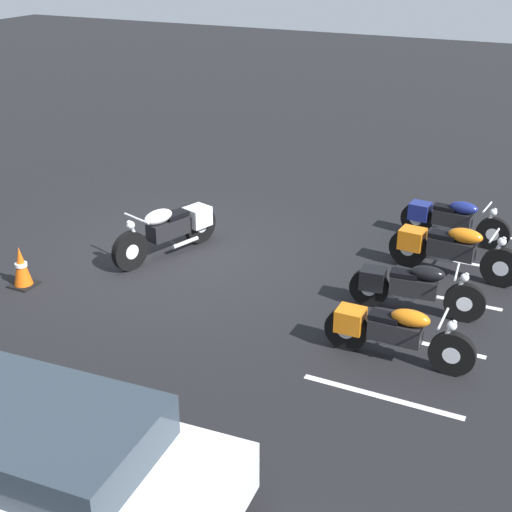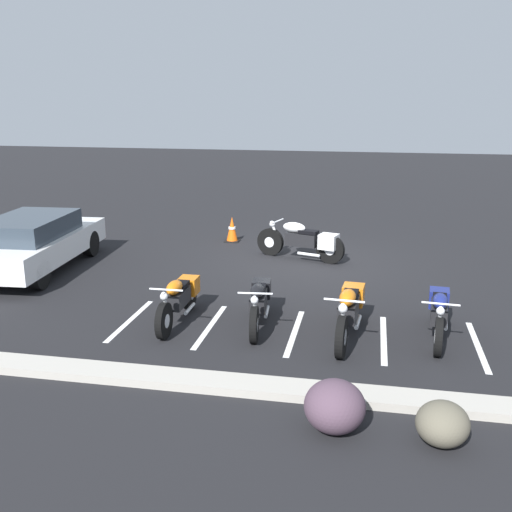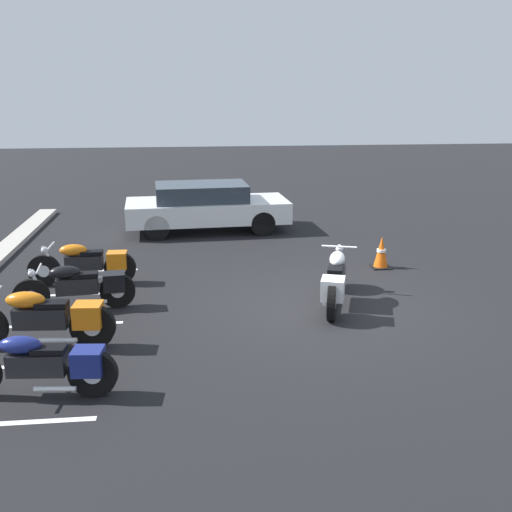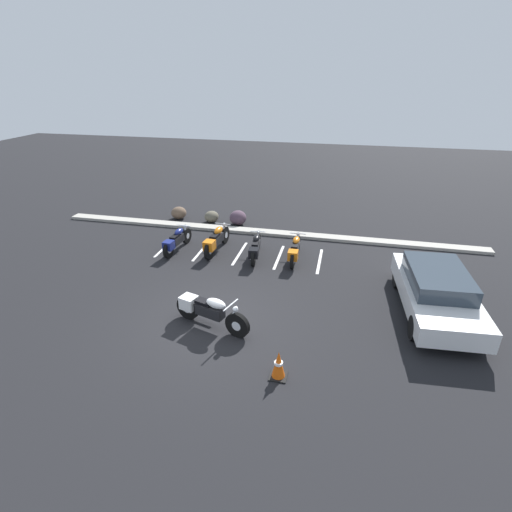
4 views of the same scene
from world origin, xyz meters
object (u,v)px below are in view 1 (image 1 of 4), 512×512
object	(u,v)px
motorcycle_white_featured	(171,228)
parked_bike_3	(391,331)
car_white	(26,459)
traffic_cone	(21,268)
parked_bike_0	(449,219)
parked_bike_1	(448,248)
parked_bike_2	(410,287)

from	to	relation	value
motorcycle_white_featured	parked_bike_3	distance (m)	4.88
parked_bike_3	car_white	size ratio (longest dim) A/B	0.47
motorcycle_white_featured	traffic_cone	xyz separation A→B (m)	(2.19, -1.54, -0.16)
motorcycle_white_featured	parked_bike_0	bearing A→B (deg)	140.00
parked_bike_3	parked_bike_1	bearing A→B (deg)	87.46
motorcycle_white_featured	traffic_cone	bearing A→B (deg)	-17.48
parked_bike_3	traffic_cone	distance (m)	6.13
parked_bike_0	parked_bike_1	world-z (taller)	parked_bike_1
motorcycle_white_featured	parked_bike_2	bearing A→B (deg)	103.91
parked_bike_0	parked_bike_1	distance (m)	1.52
motorcycle_white_featured	parked_bike_3	size ratio (longest dim) A/B	1.08
parked_bike_0	traffic_cone	distance (m)	7.77
parked_bike_0	motorcycle_white_featured	bearing A→B (deg)	-142.36
parked_bike_2	parked_bike_3	distance (m)	1.44
motorcycle_white_featured	parked_bike_3	bearing A→B (deg)	86.94
parked_bike_0	parked_bike_1	size ratio (longest dim) A/B	0.92
parked_bike_1	car_white	size ratio (longest dim) A/B	0.52
traffic_cone	parked_bike_0	bearing A→B (deg)	129.96
parked_bike_1	parked_bike_3	distance (m)	3.03
parked_bike_2	traffic_cone	xyz separation A→B (m)	(1.90, -6.00, -0.10)
car_white	traffic_cone	world-z (taller)	car_white
parked_bike_2	traffic_cone	world-z (taller)	parked_bike_2
parked_bike_0	parked_bike_3	distance (m)	4.52
parked_bike_3	parked_bike_0	bearing A→B (deg)	91.80
motorcycle_white_featured	parked_bike_2	world-z (taller)	motorcycle_white_featured
parked_bike_0	parked_bike_3	bearing A→B (deg)	-82.70
parked_bike_0	traffic_cone	world-z (taller)	parked_bike_0
parked_bike_3	traffic_cone	size ratio (longest dim) A/B	2.99
motorcycle_white_featured	parked_bike_1	size ratio (longest dim) A/B	1.00
parked_bike_1	car_white	xyz separation A→B (m)	(7.37, -2.58, 0.20)
parked_bike_2	car_white	world-z (taller)	car_white
motorcycle_white_featured	parked_bike_0	size ratio (longest dim) A/B	1.09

